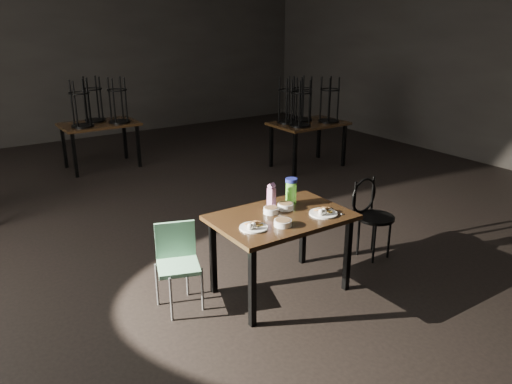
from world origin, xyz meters
TOP-DOWN VIEW (x-y plane):
  - room at (-0.06, 0.01)m, footprint 12.00×12.04m
  - main_table at (-0.44, -1.21)m, footprint 1.20×0.80m
  - plate_left at (-0.81, -1.31)m, footprint 0.24×0.24m
  - plate_right at (-0.12, -1.40)m, footprint 0.25×0.25m
  - bowl_near at (-0.49, -1.11)m, footprint 0.13×0.13m
  - bowl_far at (-0.33, -1.11)m, footprint 0.14×0.14m
  - bowl_big at (-0.57, -1.40)m, footprint 0.15×0.15m
  - juice_carton at (-0.41, -1.01)m, footprint 0.07×0.07m
  - water_bottle at (-0.19, -1.02)m, footprint 0.11×0.11m
  - spoon at (0.01, -1.34)m, footprint 0.05×0.21m
  - bentwood_chair at (0.78, -1.13)m, footprint 0.40×0.39m
  - school_chair at (-1.32, -0.90)m, footprint 0.44×0.44m
  - bg_table_right at (2.31, 1.80)m, footprint 1.20×0.80m
  - bg_table_far at (-0.54, 3.65)m, footprint 1.20×0.80m

SIDE VIEW (x-z plane):
  - school_chair at x=-1.32m, z-range 0.08..0.82m
  - bentwood_chair at x=0.78m, z-range 0.08..0.90m
  - main_table at x=-0.44m, z-range 0.30..1.05m
  - spoon at x=0.01m, z-range 0.75..0.76m
  - plate_left at x=-0.81m, z-range 0.73..0.81m
  - plate_right at x=-0.12m, z-range 0.73..0.81m
  - bg_table_far at x=-0.54m, z-range 0.04..1.52m
  - bowl_big at x=-0.57m, z-range 0.75..0.80m
  - bowl_near at x=-0.49m, z-range 0.75..0.81m
  - bowl_far at x=-0.33m, z-range 0.75..0.81m
  - bg_table_right at x=2.31m, z-range 0.06..1.54m
  - juice_carton at x=-0.41m, z-range 0.74..0.98m
  - water_bottle at x=-0.19m, z-range 0.75..1.00m
  - room at x=-0.06m, z-range 0.72..3.94m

